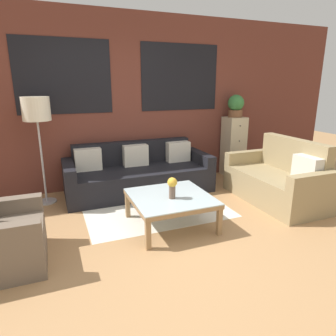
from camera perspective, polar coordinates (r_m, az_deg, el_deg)
The scene contains 10 objects.
ground_plane at distance 3.28m, azimuth 3.84°, elevation -15.52°, with size 16.00×16.00×0.00m, color #AD7F51.
wall_back_brick at distance 5.11m, azimuth -7.92°, elevation 12.37°, with size 8.40×0.09×2.80m.
rug at distance 4.29m, azimuth -2.49°, elevation -7.52°, with size 1.95×1.42×0.00m.
couch_dark at distance 4.86m, azimuth -5.63°, elevation -1.26°, with size 2.30×0.88×0.78m.
settee_vintage at distance 4.73m, azimuth 20.27°, elevation -2.31°, with size 0.80×1.53×0.92m.
coffee_table at distance 3.66m, azimuth 0.50°, elevation -6.12°, with size 0.94×0.94×0.39m.
floor_lamp at distance 4.54m, azimuth -23.77°, elevation 9.54°, with size 0.37×0.37×1.53m.
drawer_cabinet at distance 5.80m, azimuth 12.33°, elevation 4.01°, with size 0.36×0.37×1.11m.
potted_plant at distance 5.70m, azimuth 12.79°, elevation 11.52°, with size 0.29×0.29×0.40m.
flower_vase at distance 3.51m, azimuth 0.81°, elevation -3.45°, with size 0.12×0.12×0.26m.
Camera 1 is at (-1.23, -2.52, 1.70)m, focal length 32.00 mm.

